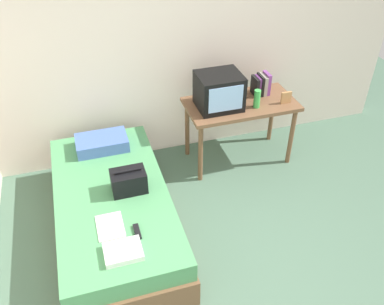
{
  "coord_description": "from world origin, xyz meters",
  "views": [
    {
      "loc": [
        -1.0,
        -1.94,
        2.89
      ],
      "look_at": [
        -0.06,
        1.1,
        0.53
      ],
      "focal_mm": 38.69,
      "sensor_mm": 36.0,
      "label": 1
    }
  ],
  "objects_px": {
    "picture_frame": "(286,98)",
    "remote_dark": "(137,232)",
    "desk": "(240,110)",
    "water_bottle": "(257,99)",
    "folded_towel": "(123,252)",
    "book_row": "(261,85)",
    "tv": "(219,91)",
    "magazine": "(110,226)",
    "bed": "(114,211)",
    "pillow": "(102,143)",
    "handbag": "(129,181)"
  },
  "relations": [
    {
      "from": "water_bottle",
      "to": "folded_towel",
      "type": "xyz_separation_m",
      "value": [
        -1.61,
        -1.26,
        -0.34
      ]
    },
    {
      "from": "handbag",
      "to": "remote_dark",
      "type": "relative_size",
      "value": 1.92
    },
    {
      "from": "book_row",
      "to": "pillow",
      "type": "relative_size",
      "value": 0.47
    },
    {
      "from": "picture_frame",
      "to": "remote_dark",
      "type": "relative_size",
      "value": 0.82
    },
    {
      "from": "book_row",
      "to": "pillow",
      "type": "distance_m",
      "value": 1.78
    },
    {
      "from": "tv",
      "to": "book_row",
      "type": "relative_size",
      "value": 1.88
    },
    {
      "from": "picture_frame",
      "to": "pillow",
      "type": "distance_m",
      "value": 1.94
    },
    {
      "from": "water_bottle",
      "to": "pillow",
      "type": "distance_m",
      "value": 1.62
    },
    {
      "from": "pillow",
      "to": "desk",
      "type": "bearing_deg",
      "value": -0.06
    },
    {
      "from": "book_row",
      "to": "tv",
      "type": "bearing_deg",
      "value": -166.26
    },
    {
      "from": "tv",
      "to": "picture_frame",
      "type": "relative_size",
      "value": 3.43
    },
    {
      "from": "book_row",
      "to": "desk",
      "type": "bearing_deg",
      "value": -156.55
    },
    {
      "from": "tv",
      "to": "handbag",
      "type": "distance_m",
      "value": 1.32
    },
    {
      "from": "pillow",
      "to": "magazine",
      "type": "height_order",
      "value": "pillow"
    },
    {
      "from": "handbag",
      "to": "remote_dark",
      "type": "bearing_deg",
      "value": -93.73
    },
    {
      "from": "tv",
      "to": "folded_towel",
      "type": "xyz_separation_m",
      "value": [
        -1.25,
        -1.38,
        -0.43
      ]
    },
    {
      "from": "magazine",
      "to": "bed",
      "type": "bearing_deg",
      "value": 80.91
    },
    {
      "from": "desk",
      "to": "book_row",
      "type": "relative_size",
      "value": 4.96
    },
    {
      "from": "folded_towel",
      "to": "water_bottle",
      "type": "bearing_deg",
      "value": 37.99
    },
    {
      "from": "tv",
      "to": "pillow",
      "type": "relative_size",
      "value": 0.88
    },
    {
      "from": "tv",
      "to": "desk",
      "type": "bearing_deg",
      "value": 2.52
    },
    {
      "from": "bed",
      "to": "picture_frame",
      "type": "xyz_separation_m",
      "value": [
        1.93,
        0.54,
        0.57
      ]
    },
    {
      "from": "bed",
      "to": "magazine",
      "type": "bearing_deg",
      "value": -99.09
    },
    {
      "from": "pillow",
      "to": "water_bottle",
      "type": "bearing_deg",
      "value": -4.79
    },
    {
      "from": "picture_frame",
      "to": "folded_towel",
      "type": "distance_m",
      "value": 2.33
    },
    {
      "from": "magazine",
      "to": "desk",
      "type": "bearing_deg",
      "value": 34.98
    },
    {
      "from": "desk",
      "to": "water_bottle",
      "type": "relative_size",
      "value": 6.03
    },
    {
      "from": "magazine",
      "to": "book_row",
      "type": "bearing_deg",
      "value": 33.43
    },
    {
      "from": "book_row",
      "to": "picture_frame",
      "type": "xyz_separation_m",
      "value": [
        0.17,
        -0.27,
        -0.04
      ]
    },
    {
      "from": "desk",
      "to": "handbag",
      "type": "bearing_deg",
      "value": -152.18
    },
    {
      "from": "book_row",
      "to": "handbag",
      "type": "distance_m",
      "value": 1.82
    },
    {
      "from": "magazine",
      "to": "folded_towel",
      "type": "xyz_separation_m",
      "value": [
        0.05,
        -0.3,
        0.02
      ]
    },
    {
      "from": "water_bottle",
      "to": "folded_towel",
      "type": "bearing_deg",
      "value": -142.01
    },
    {
      "from": "picture_frame",
      "to": "handbag",
      "type": "xyz_separation_m",
      "value": [
        -1.77,
        -0.55,
        -0.24
      ]
    },
    {
      "from": "remote_dark",
      "to": "folded_towel",
      "type": "bearing_deg",
      "value": -128.02
    },
    {
      "from": "bed",
      "to": "folded_towel",
      "type": "xyz_separation_m",
      "value": [
        -0.01,
        -0.71,
        0.25
      ]
    },
    {
      "from": "tv",
      "to": "folded_towel",
      "type": "bearing_deg",
      "value": -132.03
    },
    {
      "from": "magazine",
      "to": "folded_towel",
      "type": "bearing_deg",
      "value": -79.82
    },
    {
      "from": "desk",
      "to": "pillow",
      "type": "xyz_separation_m",
      "value": [
        -1.48,
        0.0,
        -0.12
      ]
    },
    {
      "from": "desk",
      "to": "tv",
      "type": "height_order",
      "value": "tv"
    },
    {
      "from": "magazine",
      "to": "remote_dark",
      "type": "height_order",
      "value": "remote_dark"
    },
    {
      "from": "bed",
      "to": "desk",
      "type": "relative_size",
      "value": 1.72
    },
    {
      "from": "desk",
      "to": "folded_towel",
      "type": "height_order",
      "value": "desk"
    },
    {
      "from": "folded_towel",
      "to": "pillow",
      "type": "bearing_deg",
      "value": 88.91
    },
    {
      "from": "bed",
      "to": "water_bottle",
      "type": "xyz_separation_m",
      "value": [
        1.6,
        0.55,
        0.6
      ]
    },
    {
      "from": "desk",
      "to": "remote_dark",
      "type": "xyz_separation_m",
      "value": [
        -1.36,
        -1.21,
        -0.17
      ]
    },
    {
      "from": "desk",
      "to": "picture_frame",
      "type": "relative_size",
      "value": 9.04
    },
    {
      "from": "book_row",
      "to": "water_bottle",
      "type": "bearing_deg",
      "value": -122.56
    },
    {
      "from": "tv",
      "to": "pillow",
      "type": "height_order",
      "value": "tv"
    },
    {
      "from": "pillow",
      "to": "remote_dark",
      "type": "distance_m",
      "value": 1.22
    }
  ]
}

